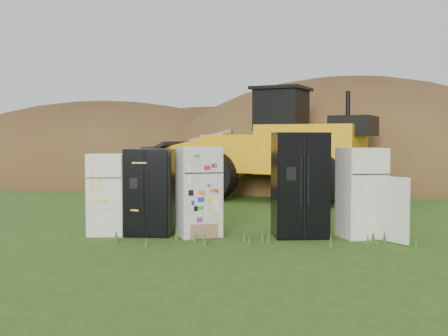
% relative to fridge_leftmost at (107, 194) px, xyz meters
% --- Properties ---
extents(ground, '(120.00, 120.00, 0.00)m').
position_rel_fridge_leftmost_xyz_m(ground, '(2.44, -0.04, -0.78)').
color(ground, '#2D5316').
rests_on(ground, ground).
extents(fridge_leftmost, '(0.73, 0.71, 1.56)m').
position_rel_fridge_leftmost_xyz_m(fridge_leftmost, '(0.00, 0.00, 0.00)').
color(fridge_leftmost, silver).
rests_on(fridge_leftmost, ground).
extents(fridge_black_side, '(0.90, 0.73, 1.66)m').
position_rel_fridge_leftmost_xyz_m(fridge_black_side, '(0.83, -0.00, 0.05)').
color(fridge_black_side, black).
rests_on(fridge_black_side, ground).
extents(fridge_sticker, '(0.95, 0.92, 1.70)m').
position_rel_fridge_leftmost_xyz_m(fridge_sticker, '(1.78, -0.08, 0.07)').
color(fridge_sticker, white).
rests_on(fridge_sticker, ground).
extents(fridge_black_right, '(1.06, 0.92, 1.97)m').
position_rel_fridge_leftmost_xyz_m(fridge_black_right, '(3.69, -0.04, 0.20)').
color(fridge_black_right, black).
rests_on(fridge_black_right, ground).
extents(fridge_open_door, '(0.92, 0.88, 1.68)m').
position_rel_fridge_leftmost_xyz_m(fridge_open_door, '(4.84, -0.07, 0.06)').
color(fridge_open_door, silver).
rests_on(fridge_open_door, ground).
extents(wheel_loader, '(7.57, 5.32, 3.39)m').
position_rel_fridge_leftmost_xyz_m(wheel_loader, '(2.91, 6.66, 0.92)').
color(wheel_loader, orange).
rests_on(wheel_loader, ground).
extents(dirt_mound_right, '(16.49, 12.09, 8.76)m').
position_rel_fridge_leftmost_xyz_m(dirt_mound_right, '(6.97, 12.59, -0.78)').
color(dirt_mound_right, '#4A2E17').
rests_on(dirt_mound_right, ground).
extents(dirt_mound_left, '(16.72, 12.54, 7.16)m').
position_rel_fridge_leftmost_xyz_m(dirt_mound_left, '(-3.86, 15.08, -0.78)').
color(dirt_mound_left, '#4A2E17').
rests_on(dirt_mound_left, ground).
extents(dirt_mound_back, '(20.33, 13.55, 6.90)m').
position_rel_fridge_leftmost_xyz_m(dirt_mound_back, '(1.44, 17.43, -0.78)').
color(dirt_mound_back, '#4A2E17').
rests_on(dirt_mound_back, ground).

